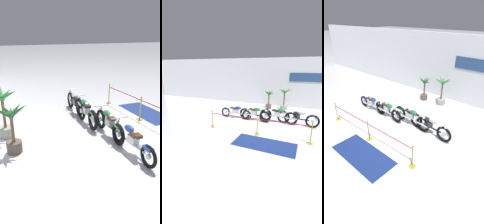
% 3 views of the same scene
% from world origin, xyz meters
% --- Properties ---
extents(ground_plane, '(120.00, 120.00, 0.00)m').
position_xyz_m(ground_plane, '(0.00, 0.00, 0.00)').
color(ground_plane, silver).
extents(back_wall, '(28.00, 0.29, 4.20)m').
position_xyz_m(back_wall, '(0.01, 5.12, 2.10)').
color(back_wall, white).
rests_on(back_wall, ground).
extents(motorcycle_blue_0, '(2.31, 0.62, 0.91)m').
position_xyz_m(motorcycle_blue_0, '(-2.08, 0.51, 0.46)').
color(motorcycle_blue_0, black).
rests_on(motorcycle_blue_0, ground).
extents(motorcycle_green_1, '(2.21, 0.62, 0.96)m').
position_xyz_m(motorcycle_green_1, '(-0.73, 0.52, 0.47)').
color(motorcycle_green_1, black).
rests_on(motorcycle_green_1, ground).
extents(motorcycle_green_2, '(2.44, 0.62, 0.98)m').
position_xyz_m(motorcycle_green_2, '(0.76, 0.75, 0.49)').
color(motorcycle_green_2, black).
rests_on(motorcycle_green_2, ground).
extents(motorcycle_silver_3, '(2.48, 0.62, 0.98)m').
position_xyz_m(motorcycle_silver_3, '(1.94, 0.71, 0.49)').
color(motorcycle_silver_3, black).
rests_on(motorcycle_silver_3, ground).
extents(potted_palm_left_of_row, '(0.90, 1.07, 1.64)m').
position_xyz_m(potted_palm_left_of_row, '(-0.56, 3.83, 0.84)').
color(potted_palm_left_of_row, brown).
rests_on(potted_palm_left_of_row, ground).
extents(potted_palm_right_of_row, '(1.11, 1.00, 1.85)m').
position_xyz_m(potted_palm_right_of_row, '(0.70, 3.95, 0.83)').
color(potted_palm_right_of_row, gray).
rests_on(potted_palm_right_of_row, ground).
extents(stanchion_far_left, '(5.41, 0.28, 1.05)m').
position_xyz_m(stanchion_far_left, '(-1.14, -1.51, 0.66)').
color(stanchion_far_left, gold).
rests_on(stanchion_far_left, ground).
extents(stanchion_mid_left, '(0.28, 0.28, 1.05)m').
position_xyz_m(stanchion_mid_left, '(0.06, -1.51, 0.36)').
color(stanchion_mid_left, gold).
rests_on(stanchion_mid_left, ground).
extents(stanchion_mid_right, '(0.28, 0.28, 1.05)m').
position_xyz_m(stanchion_mid_right, '(2.64, -1.51, 0.36)').
color(stanchion_mid_right, gold).
rests_on(stanchion_mid_right, ground).
extents(floor_banner, '(2.93, 1.39, 0.01)m').
position_xyz_m(floor_banner, '(0.66, -2.37, 0.00)').
color(floor_banner, navy).
rests_on(floor_banner, ground).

